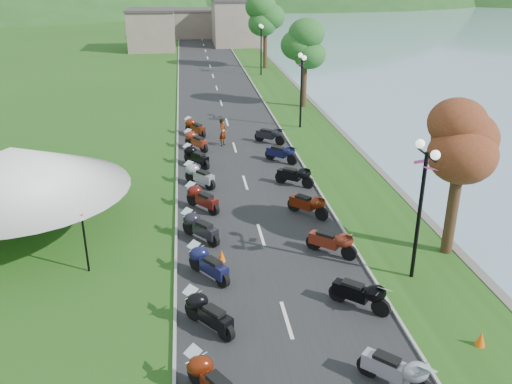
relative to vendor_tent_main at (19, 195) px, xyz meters
name	(u,v)px	position (x,y,z in m)	size (l,w,h in m)	color
road	(227,122)	(9.72, 17.08, -1.99)	(7.00, 120.00, 0.02)	#272729
far_building	(189,25)	(7.72, 62.08, 0.50)	(18.00, 16.00, 5.00)	gray
moto_row_left	(211,315)	(7.29, -7.09, -1.45)	(2.60, 44.46, 1.10)	#331411
moto_row_right	(342,266)	(12.12, -4.74, -1.45)	(2.60, 35.25, 1.10)	#331411
vendor_tent_main	(19,195)	(0.00, 0.00, 0.00)	(5.93, 5.93, 4.00)	white
tree_lakeside	(459,164)	(16.82, -3.30, 1.70)	(2.66, 2.66, 7.39)	#2C7029
pedestrian_a	(33,232)	(0.11, 0.58, -2.00)	(0.59, 0.43, 1.61)	slate
pedestrian_b	(44,204)	(-0.13, 3.66, -2.00)	(0.79, 0.43, 1.62)	slate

